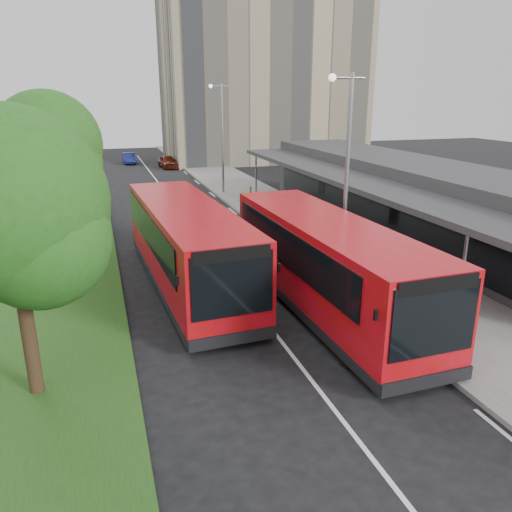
{
  "coord_description": "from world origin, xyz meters",
  "views": [
    {
      "loc": [
        -4.99,
        -15.35,
        7.36
      ],
      "look_at": [
        0.47,
        1.88,
        1.5
      ],
      "focal_mm": 35.0,
      "sensor_mm": 36.0,
      "label": 1
    }
  ],
  "objects": [
    {
      "name": "bus_second",
      "position": [
        -1.91,
        3.35,
        1.69
      ],
      "size": [
        3.59,
        11.78,
        3.3
      ],
      "rotation": [
        0.0,
        0.0,
        0.05
      ],
      "color": "red",
      "rests_on": "ground"
    },
    {
      "name": "pavement",
      "position": [
        6.0,
        20.0,
        0.07
      ],
      "size": [
        5.0,
        80.0,
        0.15
      ],
      "primitive_type": "cube",
      "color": "slate",
      "rests_on": "ground"
    },
    {
      "name": "tree_far",
      "position": [
        -7.01,
        21.05,
        4.67
      ],
      "size": [
        4.52,
        4.52,
        7.23
      ],
      "color": "#312313",
      "rests_on": "ground"
    },
    {
      "name": "litter_bin",
      "position": [
        5.45,
        9.54,
        0.67
      ],
      "size": [
        0.73,
        0.73,
        1.03
      ],
      "primitive_type": "cylinder",
      "rotation": [
        0.0,
        0.0,
        -0.33
      ],
      "color": "#312214",
      "rests_on": "pavement"
    },
    {
      "name": "ground",
      "position": [
        0.0,
        0.0,
        0.0
      ],
      "size": [
        120.0,
        120.0,
        0.0
      ],
      "primitive_type": "plane",
      "color": "black",
      "rests_on": "ground"
    },
    {
      "name": "lamp_post_far",
      "position": [
        4.12,
        22.0,
        4.72
      ],
      "size": [
        1.44,
        0.28,
        8.0
      ],
      "color": "gray",
      "rests_on": "pavement"
    },
    {
      "name": "tree_mid",
      "position": [
        -7.01,
        9.05,
        4.92
      ],
      "size": [
        4.74,
        4.74,
        7.63
      ],
      "color": "#312313",
      "rests_on": "ground"
    },
    {
      "name": "lane_centre_line",
      "position": [
        0.0,
        15.0,
        0.01
      ],
      "size": [
        0.12,
        70.0,
        0.01
      ],
      "primitive_type": "cube",
      "color": "silver",
      "rests_on": "ground"
    },
    {
      "name": "car_near",
      "position": [
        2.13,
        37.76,
        0.67
      ],
      "size": [
        1.89,
        4.02,
        1.33
      ],
      "primitive_type": "imported",
      "rotation": [
        0.0,
        0.0,
        0.08
      ],
      "color": "#4E170B",
      "rests_on": "ground"
    },
    {
      "name": "bus_main",
      "position": [
        2.34,
        -0.39,
        1.68
      ],
      "size": [
        3.27,
        11.65,
        3.28
      ],
      "rotation": [
        0.0,
        0.0,
        0.03
      ],
      "color": "red",
      "rests_on": "ground"
    },
    {
      "name": "kerb_dashes",
      "position": [
        3.3,
        19.0,
        0.01
      ],
      "size": [
        0.12,
        56.0,
        0.01
      ],
      "color": "silver",
      "rests_on": "ground"
    },
    {
      "name": "office_block",
      "position": [
        14.0,
        42.0,
        9.0
      ],
      "size": [
        22.0,
        12.0,
        18.0
      ],
      "primitive_type": "cube",
      "color": "tan",
      "rests_on": "ground"
    },
    {
      "name": "bollard",
      "position": [
        5.52,
        19.13,
        0.58
      ],
      "size": [
        0.16,
        0.16,
        0.85
      ],
      "primitive_type": "cylinder",
      "rotation": [
        0.0,
        0.0,
        -0.21
      ],
      "color": "yellow",
      "rests_on": "pavement"
    },
    {
      "name": "grass_verge",
      "position": [
        -7.0,
        20.0,
        0.05
      ],
      "size": [
        5.0,
        80.0,
        0.1
      ],
      "primitive_type": "cube",
      "color": "#1E4A17",
      "rests_on": "ground"
    },
    {
      "name": "tree_near",
      "position": [
        -7.01,
        -2.95,
        4.68
      ],
      "size": [
        4.53,
        4.53,
        7.26
      ],
      "color": "#312313",
      "rests_on": "ground"
    },
    {
      "name": "car_far",
      "position": [
        -1.53,
        42.67,
        0.59
      ],
      "size": [
        1.4,
        3.63,
        1.18
      ],
      "primitive_type": "imported",
      "rotation": [
        0.0,
        0.0,
        0.04
      ],
      "color": "navy",
      "rests_on": "ground"
    },
    {
      "name": "lamp_post_near",
      "position": [
        4.12,
        2.0,
        4.72
      ],
      "size": [
        1.44,
        0.28,
        8.0
      ],
      "color": "gray",
      "rests_on": "pavement"
    },
    {
      "name": "station_building",
      "position": [
        10.86,
        8.0,
        2.04
      ],
      "size": [
        7.7,
        26.0,
        4.0
      ],
      "color": "#2F2F32",
      "rests_on": "ground"
    }
  ]
}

